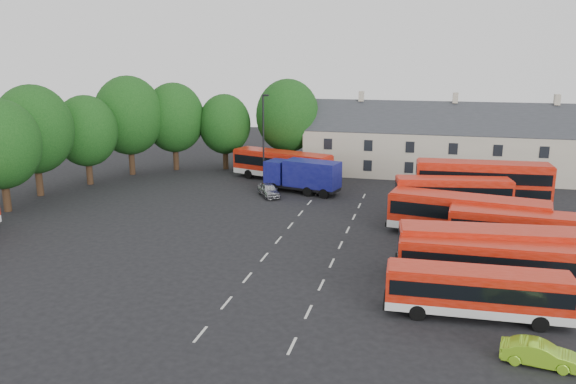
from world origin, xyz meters
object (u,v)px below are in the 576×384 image
(bus_row_a, at_px, (477,289))
(box_truck, at_px, (303,175))
(silver_car, at_px, (269,190))
(bus_dd_south, at_px, (452,197))
(lime_car, at_px, (539,354))
(lamppost, at_px, (264,140))

(bus_row_a, relative_size, box_truck, 1.18)
(silver_car, bearing_deg, bus_row_a, -83.91)
(bus_dd_south, bearing_deg, silver_car, 155.37)
(silver_car, bearing_deg, lime_car, -85.11)
(bus_row_a, xyz_separation_m, lime_car, (2.58, -4.46, -1.11))
(bus_row_a, distance_m, lamppost, 33.34)
(bus_dd_south, relative_size, box_truck, 1.18)
(box_truck, height_order, lamppost, lamppost)
(bus_dd_south, bearing_deg, lamppost, 149.79)
(bus_dd_south, relative_size, lamppost, 0.97)
(bus_row_a, relative_size, lime_car, 2.85)
(bus_row_a, bearing_deg, silver_car, 126.42)
(lime_car, relative_size, lamppost, 0.34)
(bus_row_a, relative_size, silver_car, 2.50)
(silver_car, relative_size, lime_car, 1.14)
(bus_row_a, height_order, lime_car, bus_row_a)
(bus_row_a, xyz_separation_m, lamppost, (-20.12, 26.30, 3.83))
(bus_row_a, xyz_separation_m, silver_car, (-18.90, 23.86, -1.01))
(box_truck, xyz_separation_m, silver_car, (-3.15, -2.34, -1.31))
(bus_dd_south, distance_m, silver_car, 18.92)
(box_truck, distance_m, lamppost, 5.62)
(bus_dd_south, relative_size, lime_car, 2.84)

